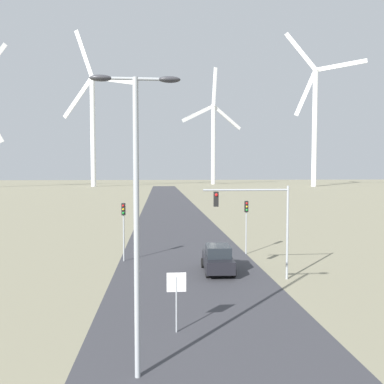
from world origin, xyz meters
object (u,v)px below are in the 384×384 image
wind_turbine_right (315,116)px  streetlamp (136,191)px  traffic_light_post_near_right (246,215)px  traffic_light_mast_overhead (258,212)px  car_approaching (218,259)px  stop_sign_near (176,291)px  traffic_light_post_near_left (124,219)px  wind_turbine_center (213,135)px  wind_turbine_left (93,119)px

wind_turbine_right → streetlamp: bearing=-114.8°
traffic_light_post_near_right → traffic_light_mast_overhead: size_ratio=0.74×
car_approaching → wind_turbine_right: bearing=64.8°
stop_sign_near → traffic_light_post_near_left: 13.25m
traffic_light_post_near_right → traffic_light_post_near_left: bearing=-170.9°
wind_turbine_center → wind_turbine_right: wind_turbine_right is taller
wind_turbine_left → wind_turbine_center: (58.37, 27.47, -4.02)m
stop_sign_near → car_approaching: stop_sign_near is taller
traffic_light_mast_overhead → car_approaching: (-2.15, 1.93, -3.31)m
traffic_light_post_near_left → traffic_light_post_near_right: traffic_light_post_near_left is taller
car_approaching → wind_turbine_left: bearing=102.8°
car_approaching → wind_turbine_center: size_ratio=0.07×
stop_sign_near → wind_turbine_center: 187.62m
traffic_light_post_near_left → car_approaching: traffic_light_post_near_left is taller
traffic_light_post_near_left → traffic_light_post_near_right: size_ratio=1.01×
streetlamp → car_approaching: (4.56, 12.33, -5.15)m
wind_turbine_left → wind_turbine_center: bearing=25.2°
wind_turbine_center → traffic_light_mast_overhead: bearing=-97.3°
traffic_light_post_near_right → traffic_light_mast_overhead: 7.34m
wind_turbine_right → traffic_light_post_near_left: bearing=-118.0°
stop_sign_near → car_approaching: bearing=70.8°
stop_sign_near → wind_turbine_left: wind_turbine_left is taller
traffic_light_post_near_left → wind_turbine_right: 156.30m
stop_sign_near → traffic_light_post_near_right: 15.68m
traffic_light_post_near_left → car_approaching: 7.82m
stop_sign_near → wind_turbine_right: 166.30m
traffic_light_post_near_left → wind_turbine_left: 148.67m
traffic_light_post_near_right → wind_turbine_right: (62.52, 134.09, 28.66)m
stop_sign_near → traffic_light_mast_overhead: 9.20m
traffic_light_post_near_left → traffic_light_mast_overhead: (8.66, -5.64, 1.05)m
wind_turbine_left → wind_turbine_right: (99.13, -8.04, 1.58)m
wind_turbine_left → traffic_light_mast_overhead: bearing=-76.6°
streetlamp → traffic_light_post_near_left: (-1.95, 16.03, -2.89)m
traffic_light_post_near_left → wind_turbine_center: wind_turbine_center is taller
traffic_light_post_near_right → wind_turbine_right: bearing=65.0°
traffic_light_post_near_left → car_approaching: (6.50, -3.70, -2.27)m
wind_turbine_left → traffic_light_post_near_right: bearing=-75.6°
car_approaching → wind_turbine_right: wind_turbine_right is taller
traffic_light_post_near_left → traffic_light_post_near_right: (9.66, 1.55, -0.02)m
traffic_light_post_near_left → wind_turbine_left: size_ratio=0.06×
wind_turbine_center → traffic_light_post_near_right: bearing=-97.3°
traffic_light_mast_overhead → car_approaching: 4.40m
stop_sign_near → traffic_light_mast_overhead: traffic_light_mast_overhead is taller
streetlamp → wind_turbine_right: (70.23, 151.68, 25.76)m
streetlamp → traffic_light_post_near_right: streetlamp is taller
car_approaching → streetlamp: bearing=-110.3°
streetlamp → wind_turbine_center: bearing=81.1°
traffic_light_post_near_left → stop_sign_near: bearing=-75.2°
wind_turbine_center → stop_sign_near: bearing=-98.7°
streetlamp → wind_turbine_center: 190.56m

